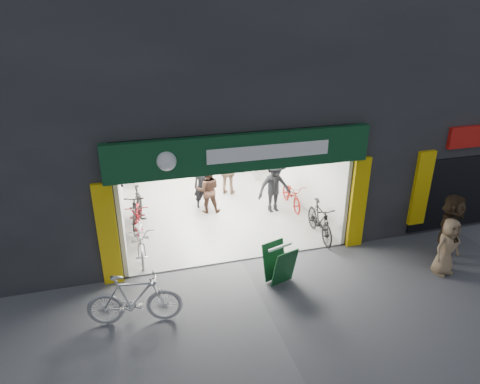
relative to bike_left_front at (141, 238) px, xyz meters
name	(u,v)px	position (x,y,z in m)	size (l,w,h in m)	color
ground	(242,261)	(2.50, -0.98, -0.52)	(60.00, 60.00, 0.00)	#56565B
building	(227,67)	(3.41, 4.01, 3.79)	(17.00, 10.27, 8.00)	#232326
bike_left_front	(141,238)	(0.00, 0.00, 0.00)	(0.69, 1.99, 1.05)	#A8A7AC
bike_left_midfront	(137,208)	(0.00, 1.75, 0.07)	(0.56, 1.98, 1.19)	black
bike_left_midback	(138,215)	(0.00, 1.50, -0.04)	(0.64, 1.84, 0.97)	maroon
bike_left_back	(132,168)	(0.00, 5.48, 0.01)	(0.50, 1.78, 1.07)	#B4B4B9
bike_right_front	(320,220)	(5.00, -0.38, 0.02)	(0.51, 1.82, 1.09)	black
bike_right_mid	(292,195)	(5.00, 1.74, -0.08)	(0.58, 1.67, 0.88)	#9A160E
bike_right_back	(250,162)	(4.50, 4.90, 0.03)	(0.52, 1.85, 1.11)	silver
parked_bike	(134,299)	(-0.30, -2.66, 0.07)	(0.56, 1.98, 1.19)	#B2B3B7
customer_a	(202,186)	(2.14, 2.47, 0.27)	(0.58, 0.38, 1.59)	black
customer_b	(208,190)	(2.25, 2.09, 0.27)	(0.77, 0.60, 1.59)	#3D261C
customer_c	(274,187)	(4.30, 1.53, 0.38)	(1.17, 0.67, 1.80)	black
customer_d	(228,171)	(3.23, 3.28, 0.39)	(1.07, 0.44, 1.82)	#8D6C52
pedestrian_near	(447,247)	(7.21, -2.87, 0.23)	(0.74, 0.48, 1.51)	#876C4E
pedestrian_far	(450,228)	(7.70, -2.34, 0.41)	(1.74, 0.55, 1.87)	#342517
sandwich_board	(279,263)	(3.12, -2.12, 0.01)	(0.79, 0.80, 0.97)	#10421E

